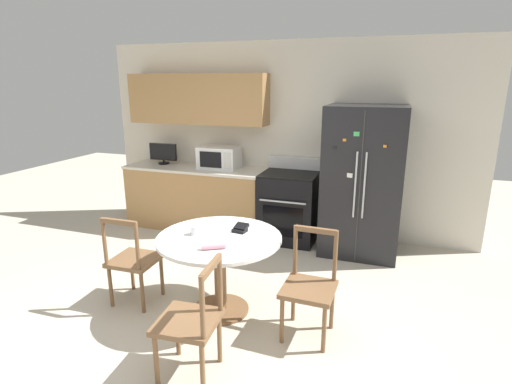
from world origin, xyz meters
TOP-DOWN VIEW (x-y plane):
  - ground_plane at (0.00, 0.00)m, footprint 14.00×14.00m
  - back_wall at (-0.31, 2.59)m, footprint 5.20×0.44m
  - kitchen_counter at (-1.19, 2.29)m, footprint 2.04×0.64m
  - refrigerator at (1.13, 2.19)m, footprint 0.92×0.81m
  - oven_range at (0.20, 2.26)m, footprint 0.72×0.68m
  - microwave at (-0.83, 2.32)m, footprint 0.55×0.37m
  - countertop_tv at (-1.74, 2.34)m, footprint 0.43×0.16m
  - dining_table at (0.04, 0.35)m, footprint 1.12×1.12m
  - dining_chair_left at (-0.80, 0.22)m, footprint 0.43×0.43m
  - dining_chair_right at (0.89, 0.27)m, footprint 0.43×0.43m
  - dining_chair_near at (0.20, -0.49)m, footprint 0.45×0.45m
  - candle_glass at (-0.19, 0.32)m, footprint 0.08×0.08m
  - folded_napkin at (0.11, 0.08)m, footprint 0.20×0.14m
  - wallet at (0.18, 0.53)m, footprint 0.14×0.14m

SIDE VIEW (x-z plane):
  - ground_plane at x=0.00m, z-range 0.00..0.00m
  - dining_chair_left at x=-0.80m, z-range -0.02..0.89m
  - dining_chair_right at x=0.89m, z-range -0.02..0.89m
  - dining_chair_near at x=0.20m, z-range -0.02..0.89m
  - kitchen_counter at x=-1.19m, z-range 0.00..0.90m
  - oven_range at x=0.20m, z-range -0.07..1.01m
  - dining_table at x=0.04m, z-range 0.21..0.96m
  - folded_napkin at x=0.11m, z-range 0.74..0.79m
  - wallet at x=0.18m, z-range 0.73..0.80m
  - candle_glass at x=-0.19m, z-range 0.74..0.82m
  - refrigerator at x=1.13m, z-range 0.00..1.81m
  - microwave at x=-0.83m, z-range 0.90..1.21m
  - countertop_tv at x=-1.74m, z-range 0.91..1.22m
  - back_wall at x=-0.31m, z-range 0.14..2.74m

